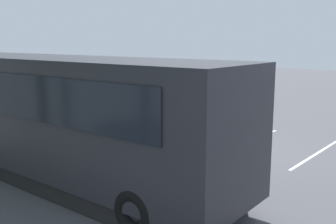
{
  "coord_description": "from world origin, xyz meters",
  "views": [
    {
      "loc": [
        -7.15,
        10.87,
        3.66
      ],
      "look_at": [
        1.79,
        0.1,
        1.1
      ],
      "focal_mm": 41.75,
      "sensor_mm": 36.0,
      "label": 1
    }
  ],
  "objects_px": {
    "spectator_far_left": "(168,130)",
    "traffic_cone": "(228,120)",
    "spectator_centre": "(119,122)",
    "parked_motorcycle_silver": "(105,144)",
    "stunt_motorcycle": "(190,101)",
    "spectator_left": "(148,126)",
    "tour_bus": "(59,118)"
  },
  "relations": [
    {
      "from": "spectator_far_left",
      "to": "traffic_cone",
      "type": "bearing_deg",
      "value": -75.71
    },
    {
      "from": "spectator_centre",
      "to": "parked_motorcycle_silver",
      "type": "distance_m",
      "value": 0.93
    },
    {
      "from": "parked_motorcycle_silver",
      "to": "stunt_motorcycle",
      "type": "distance_m",
      "value": 5.92
    },
    {
      "from": "spectator_left",
      "to": "parked_motorcycle_silver",
      "type": "bearing_deg",
      "value": 45.64
    },
    {
      "from": "parked_motorcycle_silver",
      "to": "traffic_cone",
      "type": "xyz_separation_m",
      "value": [
        -0.49,
        -6.53,
        -0.18
      ]
    },
    {
      "from": "stunt_motorcycle",
      "to": "spectator_centre",
      "type": "bearing_deg",
      "value": 100.44
    },
    {
      "from": "spectator_far_left",
      "to": "traffic_cone",
      "type": "xyz_separation_m",
      "value": [
        1.48,
        -5.82,
        -0.78
      ]
    },
    {
      "from": "spectator_centre",
      "to": "traffic_cone",
      "type": "xyz_separation_m",
      "value": [
        -0.58,
        -5.83,
        -0.77
      ]
    },
    {
      "from": "spectator_centre",
      "to": "spectator_far_left",
      "type": "bearing_deg",
      "value": -179.83
    },
    {
      "from": "parked_motorcycle_silver",
      "to": "spectator_centre",
      "type": "bearing_deg",
      "value": -82.21
    },
    {
      "from": "spectator_left",
      "to": "parked_motorcycle_silver",
      "type": "height_order",
      "value": "spectator_left"
    },
    {
      "from": "spectator_centre",
      "to": "parked_motorcycle_silver",
      "type": "xyz_separation_m",
      "value": [
        -0.1,
        0.71,
        -0.6
      ]
    },
    {
      "from": "tour_bus",
      "to": "spectator_left",
      "type": "xyz_separation_m",
      "value": [
        -0.55,
        -2.87,
        -0.62
      ]
    },
    {
      "from": "spectator_left",
      "to": "parked_motorcycle_silver",
      "type": "relative_size",
      "value": 0.83
    },
    {
      "from": "parked_motorcycle_silver",
      "to": "tour_bus",
      "type": "bearing_deg",
      "value": 101.56
    },
    {
      "from": "spectator_far_left",
      "to": "spectator_left",
      "type": "distance_m",
      "value": 1.06
    },
    {
      "from": "tour_bus",
      "to": "stunt_motorcycle",
      "type": "height_order",
      "value": "tour_bus"
    },
    {
      "from": "spectator_far_left",
      "to": "spectator_left",
      "type": "xyz_separation_m",
      "value": [
        1.03,
        -0.25,
        -0.06
      ]
    },
    {
      "from": "spectator_left",
      "to": "traffic_cone",
      "type": "xyz_separation_m",
      "value": [
        0.46,
        -5.57,
        -0.72
      ]
    },
    {
      "from": "spectator_far_left",
      "to": "spectator_centre",
      "type": "bearing_deg",
      "value": 0.17
    },
    {
      "from": "spectator_left",
      "to": "stunt_motorcycle",
      "type": "relative_size",
      "value": 0.88
    },
    {
      "from": "tour_bus",
      "to": "parked_motorcycle_silver",
      "type": "distance_m",
      "value": 2.26
    },
    {
      "from": "spectator_left",
      "to": "parked_motorcycle_silver",
      "type": "xyz_separation_m",
      "value": [
        0.94,
        0.97,
        -0.54
      ]
    },
    {
      "from": "spectator_centre",
      "to": "parked_motorcycle_silver",
      "type": "bearing_deg",
      "value": 97.79
    },
    {
      "from": "parked_motorcycle_silver",
      "to": "spectator_far_left",
      "type": "bearing_deg",
      "value": -160.12
    },
    {
      "from": "spectator_centre",
      "to": "spectator_left",
      "type": "bearing_deg",
      "value": -165.98
    },
    {
      "from": "spectator_left",
      "to": "stunt_motorcycle",
      "type": "bearing_deg",
      "value": -67.74
    },
    {
      "from": "tour_bus",
      "to": "stunt_motorcycle",
      "type": "relative_size",
      "value": 5.57
    },
    {
      "from": "spectator_centre",
      "to": "traffic_cone",
      "type": "bearing_deg",
      "value": -95.72
    },
    {
      "from": "tour_bus",
      "to": "spectator_far_left",
      "type": "bearing_deg",
      "value": -121.13
    },
    {
      "from": "spectator_left",
      "to": "stunt_motorcycle",
      "type": "distance_m",
      "value": 5.22
    },
    {
      "from": "spectator_far_left",
      "to": "stunt_motorcycle",
      "type": "height_order",
      "value": "stunt_motorcycle"
    }
  ]
}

